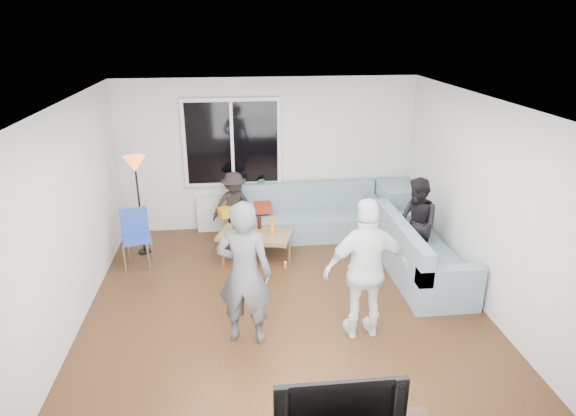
{
  "coord_description": "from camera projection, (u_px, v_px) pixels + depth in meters",
  "views": [
    {
      "loc": [
        -0.57,
        -5.43,
        3.47
      ],
      "look_at": [
        0.1,
        0.6,
        1.15
      ],
      "focal_mm": 30.9,
      "sensor_mm": 36.0,
      "label": 1
    }
  ],
  "objects": [
    {
      "name": "floor",
      "position": [
        285.0,
        310.0,
        6.34
      ],
      "size": [
        5.0,
        5.5,
        0.04
      ],
      "primitive_type": "cube",
      "color": "#56351C",
      "rests_on": "ground"
    },
    {
      "name": "ceiling",
      "position": [
        285.0,
        102.0,
        5.4
      ],
      "size": [
        5.0,
        5.5,
        0.04
      ],
      "primitive_type": "cube",
      "color": "white",
      "rests_on": "ground"
    },
    {
      "name": "wall_back",
      "position": [
        268.0,
        155.0,
        8.44
      ],
      "size": [
        5.0,
        0.04,
        2.6
      ],
      "primitive_type": "cube",
      "color": "silver",
      "rests_on": "ground"
    },
    {
      "name": "wall_front",
      "position": [
        329.0,
        367.0,
        3.3
      ],
      "size": [
        5.0,
        0.04,
        2.6
      ],
      "primitive_type": "cube",
      "color": "silver",
      "rests_on": "ground"
    },
    {
      "name": "wall_left",
      "position": [
        64.0,
        224.0,
        5.61
      ],
      "size": [
        0.04,
        5.5,
        2.6
      ],
      "primitive_type": "cube",
      "color": "silver",
      "rests_on": "ground"
    },
    {
      "name": "wall_right",
      "position": [
        487.0,
        206.0,
        6.13
      ],
      "size": [
        0.04,
        5.5,
        2.6
      ],
      "primitive_type": "cube",
      "color": "silver",
      "rests_on": "ground"
    },
    {
      "name": "window_frame",
      "position": [
        232.0,
        143.0,
        8.22
      ],
      "size": [
        1.62,
        0.06,
        1.47
      ],
      "primitive_type": "cube",
      "color": "white",
      "rests_on": "wall_back"
    },
    {
      "name": "window_glass",
      "position": [
        232.0,
        143.0,
        8.18
      ],
      "size": [
        1.5,
        0.02,
        1.35
      ],
      "primitive_type": "cube",
      "color": "black",
      "rests_on": "window_frame"
    },
    {
      "name": "window_mullion",
      "position": [
        232.0,
        143.0,
        8.17
      ],
      "size": [
        0.05,
        0.03,
        1.35
      ],
      "primitive_type": "cube",
      "color": "white",
      "rests_on": "window_frame"
    },
    {
      "name": "radiator",
      "position": [
        235.0,
        213.0,
        8.62
      ],
      "size": [
        1.3,
        0.12,
        0.62
      ],
      "primitive_type": "cube",
      "color": "silver",
      "rests_on": "floor"
    },
    {
      "name": "potted_plant",
      "position": [
        260.0,
        187.0,
        8.47
      ],
      "size": [
        0.21,
        0.18,
        0.32
      ],
      "primitive_type": "imported",
      "rotation": [
        0.0,
        0.0,
        -0.24
      ],
      "color": "#266027",
      "rests_on": "radiator"
    },
    {
      "name": "vase",
      "position": [
        230.0,
        193.0,
        8.45
      ],
      "size": [
        0.19,
        0.19,
        0.15
      ],
      "primitive_type": "imported",
      "rotation": [
        0.0,
        0.0,
        -0.32
      ],
      "color": "silver",
      "rests_on": "radiator"
    },
    {
      "name": "sofa_back_section",
      "position": [
        311.0,
        212.0,
        8.36
      ],
      "size": [
        2.3,
        0.85,
        0.85
      ],
      "primitive_type": null,
      "color": "gray",
      "rests_on": "floor"
    },
    {
      "name": "sofa_right_section",
      "position": [
        423.0,
        250.0,
        6.97
      ],
      "size": [
        2.0,
        0.85,
        0.85
      ],
      "primitive_type": null,
      "rotation": [
        0.0,
        0.0,
        1.57
      ],
      "color": "gray",
      "rests_on": "floor"
    },
    {
      "name": "sofa_corner",
      "position": [
        403.0,
        208.0,
        8.53
      ],
      "size": [
        0.85,
        0.85,
        0.85
      ],
      "primitive_type": "cube",
      "color": "gray",
      "rests_on": "floor"
    },
    {
      "name": "cushion_yellow",
      "position": [
        229.0,
        211.0,
        8.17
      ],
      "size": [
        0.47,
        0.44,
        0.14
      ],
      "primitive_type": "cube",
      "rotation": [
        0.0,
        0.0,
        0.38
      ],
      "color": "gold",
      "rests_on": "sofa_back_section"
    },
    {
      "name": "cushion_red",
      "position": [
        261.0,
        208.0,
        8.3
      ],
      "size": [
        0.39,
        0.34,
        0.13
      ],
      "primitive_type": "cube",
      "rotation": [
        0.0,
        0.0,
        0.1
      ],
      "color": "#9A2C16",
      "rests_on": "sofa_back_section"
    },
    {
      "name": "coffee_table",
      "position": [
        255.0,
        245.0,
        7.65
      ],
      "size": [
        1.23,
        0.91,
        0.4
      ],
      "primitive_type": "cube",
      "rotation": [
        0.0,
        0.0,
        -0.31
      ],
      "color": "olive",
      "rests_on": "floor"
    },
    {
      "name": "pitcher",
      "position": [
        247.0,
        229.0,
        7.52
      ],
      "size": [
        0.17,
        0.17,
        0.17
      ],
      "primitive_type": "cylinder",
      "color": "maroon",
      "rests_on": "coffee_table"
    },
    {
      "name": "side_chair",
      "position": [
        137.0,
        239.0,
        7.3
      ],
      "size": [
        0.49,
        0.49,
        0.86
      ],
      "primitive_type": null,
      "rotation": [
        0.0,
        0.0,
        0.26
      ],
      "color": "#2949B5",
      "rests_on": "floor"
    },
    {
      "name": "floor_lamp",
      "position": [
        140.0,
        206.0,
        7.6
      ],
      "size": [
        0.32,
        0.32,
        1.56
      ],
      "primitive_type": null,
      "color": "orange",
      "rests_on": "floor"
    },
    {
      "name": "player_left",
      "position": [
        244.0,
        274.0,
        5.45
      ],
      "size": [
        0.7,
        0.55,
        1.7
      ],
      "primitive_type": "imported",
      "rotation": [
        0.0,
        0.0,
        2.89
      ],
      "color": "#4D4D52",
      "rests_on": "floor"
    },
    {
      "name": "player_right",
      "position": [
        367.0,
        270.0,
        5.54
      ],
      "size": [
        1.01,
        0.47,
        1.68
      ],
      "primitive_type": "imported",
      "rotation": [
        0.0,
        0.0,
        3.2
      ],
      "color": "white",
      "rests_on": "floor"
    },
    {
      "name": "spectator_right",
      "position": [
        416.0,
        224.0,
        7.19
      ],
      "size": [
        0.6,
        0.72,
        1.37
      ],
      "primitive_type": "imported",
      "rotation": [
        0.0,
        0.0,
        -1.45
      ],
      "color": "black",
      "rests_on": "floor"
    },
    {
      "name": "spectator_back",
      "position": [
        234.0,
        206.0,
        8.2
      ],
      "size": [
        0.82,
        0.59,
        1.15
      ],
      "primitive_type": "imported",
      "rotation": [
        0.0,
        0.0,
        0.24
      ],
      "color": "black",
      "rests_on": "floor"
    },
    {
      "name": "television",
      "position": [
        338.0,
        404.0,
        3.77
      ],
      "size": [
        1.0,
        0.13,
        0.58
      ],
      "primitive_type": "imported",
      "color": "black",
      "rests_on": "tv_console"
    },
    {
      "name": "bottle_d",
      "position": [
        272.0,
        226.0,
        7.52
      ],
      "size": [
        0.07,
        0.07,
        0.26
      ],
      "primitive_type": "cylinder",
      "color": "orange",
      "rests_on": "coffee_table"
    },
    {
      "name": "bottle_a",
      "position": [
        233.0,
        225.0,
        7.61
      ],
      "size": [
        0.07,
        0.07,
        0.22
      ],
      "primitive_type": "cylinder",
      "color": "orange",
      "rests_on": "coffee_table"
    },
    {
      "name": "bottle_c",
      "position": [
        259.0,
        223.0,
        7.72
      ],
      "size": [
        0.07,
        0.07,
        0.19
      ],
      "primitive_type": "cylinder",
      "color": "black",
      "rests_on": "coffee_table"
    },
    {
      "name": "bottle_b",
      "position": [
        251.0,
        231.0,
        7.37
      ],
      "size": [
        0.08,
        0.08,
        0.24
      ],
      "primitive_type": "cylinder",
      "color": "#429F1D",
      "rests_on": "coffee_table"
    }
  ]
}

